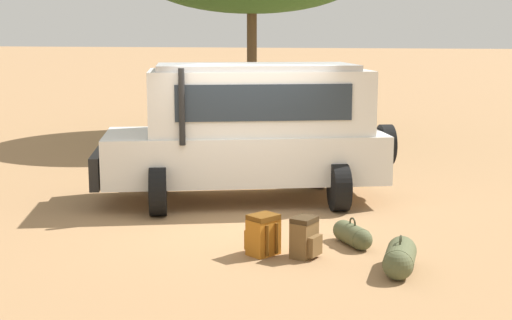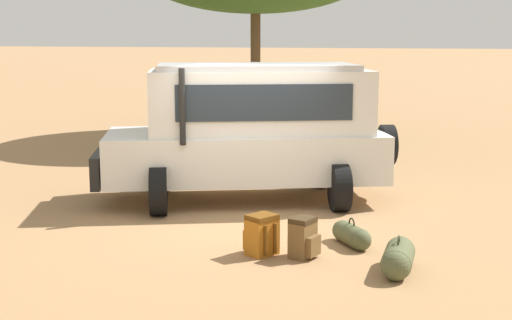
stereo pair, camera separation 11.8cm
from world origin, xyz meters
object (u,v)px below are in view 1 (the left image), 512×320
object	(u,v)px
backpack_cluster_center	(263,235)
duffel_bag_low_black_case	(352,235)
backpack_beside_front_wheel	(305,238)
safari_vehicle	(250,129)
duffel_bag_soft_canvas	(400,257)

from	to	relation	value
backpack_cluster_center	duffel_bag_low_black_case	distance (m)	1.35
backpack_beside_front_wheel	duffel_bag_low_black_case	bearing A→B (deg)	54.55
safari_vehicle	backpack_beside_front_wheel	distance (m)	3.63
backpack_cluster_center	duffel_bag_soft_canvas	distance (m)	1.87
backpack_cluster_center	duffel_bag_low_black_case	size ratio (longest dim) A/B	0.77
backpack_cluster_center	duffel_bag_low_black_case	bearing A→B (deg)	35.21
backpack_beside_front_wheel	backpack_cluster_center	bearing A→B (deg)	-175.80
duffel_bag_soft_canvas	duffel_bag_low_black_case	bearing A→B (deg)	127.54
safari_vehicle	duffel_bag_low_black_case	size ratio (longest dim) A/B	7.50
backpack_cluster_center	duffel_bag_low_black_case	world-z (taller)	backpack_cluster_center
duffel_bag_low_black_case	safari_vehicle	bearing A→B (deg)	133.82
backpack_cluster_center	duffel_bag_soft_canvas	size ratio (longest dim) A/B	0.55
duffel_bag_soft_canvas	safari_vehicle	bearing A→B (deg)	132.07
backpack_beside_front_wheel	duffel_bag_low_black_case	distance (m)	0.91
safari_vehicle	backpack_beside_front_wheel	size ratio (longest dim) A/B	9.82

